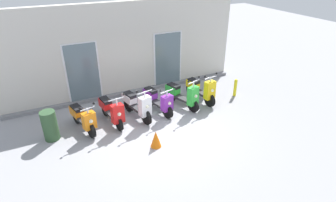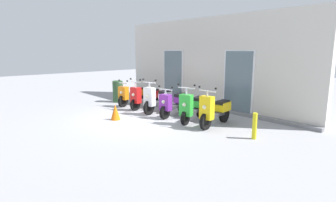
# 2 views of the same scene
# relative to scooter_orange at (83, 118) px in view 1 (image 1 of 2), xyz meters

# --- Properties ---
(ground_plane) EXTENTS (40.00, 40.00, 0.00)m
(ground_plane) POSITION_rel_scooter_orange_xyz_m (2.20, -1.01, -0.45)
(ground_plane) COLOR #939399
(storefront_facade) EXTENTS (9.34, 0.50, 3.56)m
(storefront_facade) POSITION_rel_scooter_orange_xyz_m (2.20, 2.11, 1.27)
(storefront_facade) COLOR beige
(storefront_facade) RESTS_ON ground_plane
(scooter_orange) EXTENTS (0.68, 1.52, 1.12)m
(scooter_orange) POSITION_rel_scooter_orange_xyz_m (0.00, 0.00, 0.00)
(scooter_orange) COLOR black
(scooter_orange) RESTS_ON ground_plane
(scooter_red) EXTENTS (0.62, 1.58, 1.24)m
(scooter_red) POSITION_rel_scooter_orange_xyz_m (0.93, 0.01, 0.03)
(scooter_red) COLOR black
(scooter_red) RESTS_ON ground_plane
(scooter_white) EXTENTS (0.73, 1.61, 1.30)m
(scooter_white) POSITION_rel_scooter_orange_xyz_m (1.81, -0.05, 0.07)
(scooter_white) COLOR black
(scooter_white) RESTS_ON ground_plane
(scooter_purple) EXTENTS (0.72, 1.56, 1.13)m
(scooter_purple) POSITION_rel_scooter_orange_xyz_m (2.61, 0.03, 0.01)
(scooter_purple) COLOR black
(scooter_purple) RESTS_ON ground_plane
(scooter_green) EXTENTS (0.83, 1.55, 1.29)m
(scooter_green) POSITION_rel_scooter_orange_xyz_m (3.57, -0.02, 0.05)
(scooter_green) COLOR black
(scooter_green) RESTS_ON ground_plane
(scooter_yellow) EXTENTS (0.63, 1.61, 1.28)m
(scooter_yellow) POSITION_rel_scooter_orange_xyz_m (4.41, 0.07, 0.05)
(scooter_yellow) COLOR black
(scooter_yellow) RESTS_ON ground_plane
(trash_bin) EXTENTS (0.45, 0.45, 0.95)m
(trash_bin) POSITION_rel_scooter_orange_xyz_m (-0.98, -0.07, 0.02)
(trash_bin) COLOR #2D4C2D
(trash_bin) RESTS_ON ground_plane
(curb_bollard) EXTENTS (0.12, 0.12, 0.70)m
(curb_bollard) POSITION_rel_scooter_orange_xyz_m (5.88, -0.13, -0.10)
(curb_bollard) COLOR yellow
(curb_bollard) RESTS_ON ground_plane
(traffic_cone) EXTENTS (0.32, 0.32, 0.52)m
(traffic_cone) POSITION_rel_scooter_orange_xyz_m (1.72, -1.81, -0.19)
(traffic_cone) COLOR orange
(traffic_cone) RESTS_ON ground_plane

